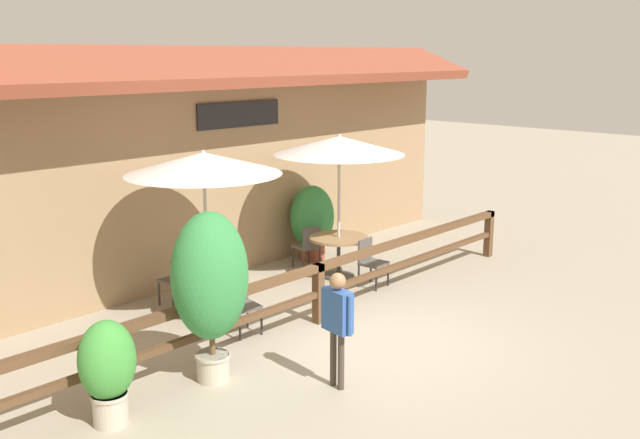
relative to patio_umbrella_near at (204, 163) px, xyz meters
The scene contains 15 objects.
ground_plane 3.63m from the patio_umbrella_near, 66.87° to the right, with size 60.00×60.00×0.00m, color #9E937F.
building_facade 1.99m from the patio_umbrella_near, 57.82° to the left, with size 14.28×1.49×4.23m.
patio_railing 2.49m from the patio_umbrella_near, 53.16° to the right, with size 10.40×0.14×0.95m.
patio_umbrella_near is the anchor object (origin of this frame).
dining_table_near 1.85m from the patio_umbrella_near, 90.00° to the left, with size 1.10×1.10×0.78m.
chair_near_streetside 2.16m from the patio_umbrella_near, 92.64° to the right, with size 0.48×0.48×0.86m.
chair_near_wallside 2.16m from the patio_umbrella_near, 89.68° to the left, with size 0.43×0.43×0.86m.
patio_umbrella_middle 3.02m from the patio_umbrella_near, ahead, with size 2.38×2.38×2.68m.
dining_table_middle 3.54m from the patio_umbrella_near, ahead, with size 1.10×1.10×0.78m.
chair_middle_streetside 3.71m from the patio_umbrella_near, 15.55° to the right, with size 0.45×0.45×0.86m.
chair_middle_wallside 3.67m from the patio_umbrella_near, 13.39° to the left, with size 0.50×0.50×0.86m.
potted_plant_tall_tropical 3.80m from the patio_umbrella_near, 147.41° to the right, with size 0.65×0.59×1.24m.
potted_plant_broad_leaf 2.49m from the patio_umbrella_near, 126.90° to the right, with size 1.00×0.90×2.22m.
potted_plant_corner_fern 4.05m from the patio_umbrella_near, 17.43° to the left, with size 0.94×0.85×1.52m.
pedestrian 3.44m from the patio_umbrella_near, 97.41° to the right, with size 0.24×0.53×1.50m.
Camera 1 is at (-7.62, -6.10, 4.09)m, focal length 40.00 mm.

